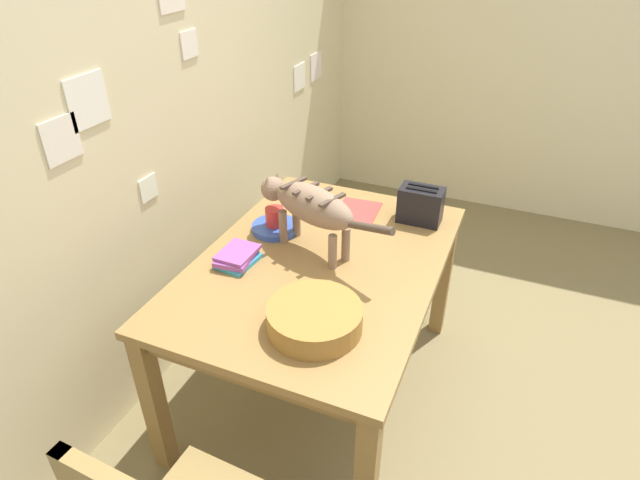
{
  "coord_description": "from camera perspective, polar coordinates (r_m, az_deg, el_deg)",
  "views": [
    {
      "loc": [
        -1.73,
        0.34,
        1.98
      ],
      "look_at": [
        -0.05,
        1.04,
        0.85
      ],
      "focal_mm": 29.41,
      "sensor_mm": 36.0,
      "label": 1
    }
  ],
  "objects": [
    {
      "name": "ground_plane",
      "position": [
        2.66,
        23.1,
        -20.16
      ],
      "size": [
        5.02,
        4.2,
        0.02
      ],
      "primitive_type": "cube",
      "color": "olive"
    },
    {
      "name": "wall_rear",
      "position": [
        2.41,
        -18.04,
        12.8
      ],
      "size": [
        5.02,
        0.11,
        2.5
      ],
      "color": "beige",
      "rests_on": "ground_plane"
    },
    {
      "name": "wall_side",
      "position": [
        4.07,
        28.67,
        18.01
      ],
      "size": [
        0.1,
        4.2,
        2.5
      ],
      "primitive_type": "cube",
      "color": "beige",
      "rests_on": "ground_plane"
    },
    {
      "name": "dining_table",
      "position": [
        2.24,
        0.0,
        -3.99
      ],
      "size": [
        1.38,
        0.97,
        0.75
      ],
      "color": "olive",
      "rests_on": "ground_plane"
    },
    {
      "name": "cat",
      "position": [
        2.16,
        -1.15,
        3.79
      ],
      "size": [
        0.3,
        0.67,
        0.3
      ],
      "rotation": [
        0.0,
        0.0,
        -0.36
      ],
      "color": "#8B6E58",
      "rests_on": "dining_table"
    },
    {
      "name": "saucer_bowl",
      "position": [
        2.4,
        -4.9,
        1.36
      ],
      "size": [
        0.21,
        0.21,
        0.03
      ],
      "primitive_type": "cylinder",
      "color": "#3354BA",
      "rests_on": "dining_table"
    },
    {
      "name": "coffee_mug",
      "position": [
        2.38,
        -4.93,
        2.59
      ],
      "size": [
        0.13,
        0.08,
        0.09
      ],
      "color": "red",
      "rests_on": "saucer_bowl"
    },
    {
      "name": "magazine",
      "position": [
        2.55,
        4.03,
        3.06
      ],
      "size": [
        0.27,
        0.21,
        0.01
      ],
      "primitive_type": "cube",
      "rotation": [
        0.0,
        0.0,
        0.06
      ],
      "color": "#E23D3A",
      "rests_on": "dining_table"
    },
    {
      "name": "book_stack",
      "position": [
        2.19,
        -9.01,
        -1.87
      ],
      "size": [
        0.19,
        0.15,
        0.05
      ],
      "color": "#3192BE",
      "rests_on": "dining_table"
    },
    {
      "name": "wicker_basket",
      "position": [
        1.83,
        -0.58,
        -8.46
      ],
      "size": [
        0.34,
        0.34,
        0.09
      ],
      "color": "olive",
      "rests_on": "dining_table"
    },
    {
      "name": "toaster",
      "position": [
        2.48,
        10.89,
        3.77
      ],
      "size": [
        0.12,
        0.2,
        0.18
      ],
      "color": "black",
      "rests_on": "dining_table"
    }
  ]
}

